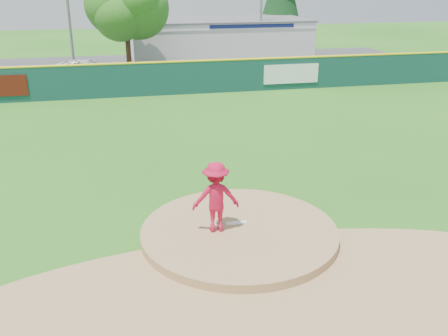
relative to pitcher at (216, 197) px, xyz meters
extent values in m
plane|color=#286B19|center=(0.65, -0.06, -1.25)|extent=(120.00, 120.00, 0.00)
cylinder|color=#9E774C|center=(0.65, -0.06, -1.25)|extent=(5.50, 5.50, 0.50)
cube|color=white|center=(0.65, 0.24, -0.98)|extent=(0.60, 0.15, 0.04)
cylinder|color=#9E774C|center=(0.65, -3.06, -1.24)|extent=(15.40, 15.40, 0.01)
cube|color=#38383A|center=(0.65, 26.94, -1.24)|extent=(44.00, 16.00, 0.02)
imported|color=#C01036|center=(0.00, 0.00, 0.00)|extent=(1.33, 0.81, 1.99)
imported|color=silver|center=(-4.33, 23.59, -0.52)|extent=(5.25, 2.77, 1.41)
cube|color=silver|center=(6.65, 31.94, 0.35)|extent=(15.00, 8.00, 3.20)
cube|color=white|center=(6.65, 27.92, 1.75)|extent=(15.00, 0.06, 0.55)
cube|color=#0F194C|center=(8.65, 27.88, 1.75)|extent=(7.00, 0.03, 0.28)
cube|color=#59595B|center=(6.65, 31.94, 2.00)|extent=(15.20, 8.20, 0.12)
cube|color=white|center=(8.48, 17.86, -0.25)|extent=(3.60, 0.04, 1.20)
cube|color=#123C39|center=(0.65, 17.94, -0.25)|extent=(40.00, 0.10, 2.00)
cylinder|color=yellow|center=(0.65, 17.94, 0.75)|extent=(40.00, 0.14, 0.14)
cylinder|color=#382314|center=(-1.35, 24.94, 0.05)|extent=(0.36, 0.36, 2.60)
sphere|color=#387F23|center=(-1.35, 24.94, 3.31)|extent=(5.60, 5.60, 5.60)
cylinder|color=#382314|center=(13.65, 35.94, -0.45)|extent=(0.40, 0.40, 1.60)
camera|label=1|loc=(-2.40, -12.05, 5.62)|focal=40.00mm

